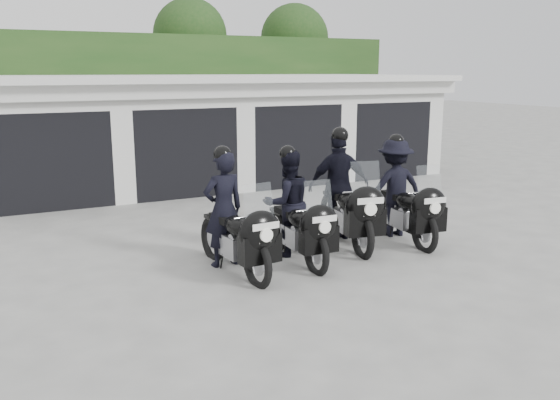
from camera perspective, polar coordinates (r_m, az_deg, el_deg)
name	(u,v)px	position (r m, az deg, el deg)	size (l,w,h in m)	color
ground	(291,259)	(10.01, 1.02, -5.69)	(80.00, 80.00, 0.00)	#A0A09B
garage_block	(158,131)	(17.14, -11.65, 6.51)	(16.40, 6.80, 2.96)	silver
background_vegetation	(130,80)	(21.87, -14.26, 11.14)	(20.00, 3.90, 5.80)	#1C3D16
police_bike_a	(233,222)	(9.25, -4.57, -2.09)	(0.81, 2.32, 2.02)	black
police_bike_b	(292,210)	(9.87, 1.20, -1.00)	(0.90, 2.24, 1.95)	black
police_bike_c	(343,193)	(10.86, 6.06, 0.69)	(1.29, 2.46, 2.16)	black
police_bike_d	(399,193)	(11.29, 11.39, 0.65)	(1.27, 2.30, 2.01)	black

